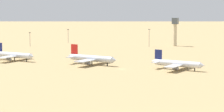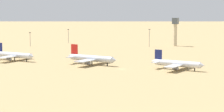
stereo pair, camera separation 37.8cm
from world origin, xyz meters
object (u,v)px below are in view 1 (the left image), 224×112
object	(u,v)px
parked_jet_navy_1	(13,55)
parked_jet_red_2	(91,58)
control_tower	(175,29)
light_pole_west	(149,37)
parked_jet_navy_3	(177,64)
light_pole_mid	(68,35)
light_pole_east	(30,38)

from	to	relation	value
parked_jet_navy_1	parked_jet_red_2	distance (m)	57.95
control_tower	light_pole_west	bearing A→B (deg)	-134.47
parked_jet_red_2	parked_jet_navy_3	distance (m)	56.23
light_pole_west	light_pole_mid	world-z (taller)	light_pole_west
parked_jet_navy_3	control_tower	size ratio (longest dim) A/B	1.32
light_pole_west	light_pole_east	xyz separation A→B (m)	(-100.23, -41.58, -1.67)
parked_jet_navy_1	parked_jet_navy_3	size ratio (longest dim) A/B	1.04
parked_jet_red_2	light_pole_mid	world-z (taller)	light_pole_mid
parked_jet_navy_3	light_pole_east	bearing A→B (deg)	159.66
parked_jet_red_2	light_pole_mid	bearing A→B (deg)	133.06
control_tower	parked_jet_navy_3	bearing A→B (deg)	-72.20
parked_jet_navy_1	control_tower	bearing A→B (deg)	70.98
parked_jet_red_2	control_tower	world-z (taller)	control_tower
light_pole_mid	parked_jet_navy_3	bearing A→B (deg)	-40.72
parked_jet_navy_3	parked_jet_navy_1	bearing A→B (deg)	-170.03
parked_jet_navy_3	control_tower	distance (m)	153.52
control_tower	light_pole_mid	bearing A→B (deg)	-171.99
parked_jet_navy_1	parked_jet_navy_3	distance (m)	114.15
light_pole_west	light_pole_east	distance (m)	108.53
parked_jet_navy_1	light_pole_east	bearing A→B (deg)	124.22
control_tower	light_pole_mid	world-z (taller)	control_tower
parked_jet_navy_1	parked_jet_red_2	bearing A→B (deg)	9.30
parked_jet_navy_3	light_pole_west	bearing A→B (deg)	124.14
parked_jet_navy_1	light_pole_mid	world-z (taller)	light_pole_mid
light_pole_mid	control_tower	bearing A→B (deg)	8.01
light_pole_west	parked_jet_red_2	bearing A→B (deg)	-86.02
parked_jet_navy_1	light_pole_west	distance (m)	141.77
parked_jet_red_2	light_pole_east	bearing A→B (deg)	148.62
light_pole_west	parked_jet_navy_3	bearing A→B (deg)	-62.85
parked_jet_red_2	parked_jet_navy_3	world-z (taller)	parked_jet_red_2
control_tower	light_pole_east	bearing A→B (deg)	-153.06
parked_jet_navy_3	light_pole_west	distance (m)	142.87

